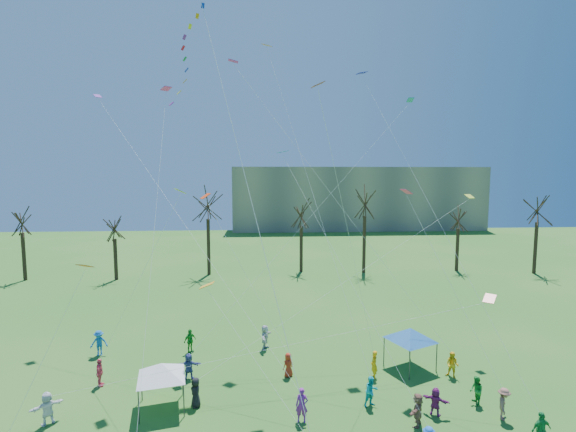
{
  "coord_description": "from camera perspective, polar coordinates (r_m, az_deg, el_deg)",
  "views": [
    {
      "loc": [
        -1.23,
        -15.68,
        13.12
      ],
      "look_at": [
        0.1,
        5.0,
        11.0
      ],
      "focal_mm": 25.0,
      "sensor_mm": 36.0,
      "label": 1
    }
  ],
  "objects": [
    {
      "name": "canopy_tent_white",
      "position": [
        25.02,
        -17.58,
        -20.18
      ],
      "size": [
        3.47,
        3.47,
        2.66
      ],
      "color": "#3F3F44",
      "rests_on": "ground"
    },
    {
      "name": "canopy_tent_blue",
      "position": [
        29.52,
        17.01,
        -15.76
      ],
      "size": [
        3.42,
        3.42,
        2.8
      ],
      "color": "#3F3F44",
      "rests_on": "ground"
    },
    {
      "name": "distant_building",
      "position": [
        100.56,
        9.69,
        2.56
      ],
      "size": [
        60.0,
        14.0,
        15.0
      ],
      "primitive_type": "cube",
      "color": "gray",
      "rests_on": "ground"
    },
    {
      "name": "festival_crowd",
      "position": [
        25.51,
        -0.58,
        -22.88
      ],
      "size": [
        26.53,
        14.59,
        1.86
      ],
      "color": "red",
      "rests_on": "ground"
    },
    {
      "name": "bare_tree_row",
      "position": [
        52.68,
        3.4,
        -0.19
      ],
      "size": [
        71.67,
        8.84,
        11.99
      ],
      "color": "black",
      "rests_on": "ground"
    },
    {
      "name": "small_kites_aloft",
      "position": [
        26.75,
        -1.03,
        7.04
      ],
      "size": [
        30.57,
        18.5,
        33.64
      ],
      "color": "#F64F0C",
      "rests_on": "ground"
    },
    {
      "name": "big_box_kite",
      "position": [
        22.83,
        -13.24,
        22.47
      ],
      "size": [
        3.72,
        5.45,
        23.82
      ],
      "color": "red",
      "rests_on": "ground"
    }
  ]
}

